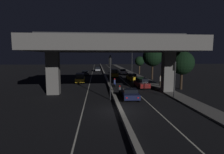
# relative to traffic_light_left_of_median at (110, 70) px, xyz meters

# --- Properties ---
(ground_plane) EXTENTS (200.00, 200.00, 0.00)m
(ground_plane) POSITION_rel_traffic_light_left_of_median_xyz_m (0.61, -4.45, -3.75)
(ground_plane) COLOR black
(lane_line_left_inner) EXTENTS (0.12, 126.00, 0.00)m
(lane_line_left_inner) POSITION_rel_traffic_light_left_of_median_xyz_m (-3.07, 30.55, -3.75)
(lane_line_left_inner) COLOR beige
(lane_line_left_inner) RESTS_ON ground_plane
(lane_line_right_inner) EXTENTS (0.12, 126.00, 0.00)m
(lane_line_right_inner) POSITION_rel_traffic_light_left_of_median_xyz_m (4.28, 30.55, -3.75)
(lane_line_right_inner) COLOR beige
(lane_line_right_inner) RESTS_ON ground_plane
(median_divider) EXTENTS (0.41, 126.00, 0.37)m
(median_divider) POSITION_rel_traffic_light_left_of_median_xyz_m (0.61, 30.55, -3.56)
(median_divider) COLOR gray
(median_divider) RESTS_ON ground_plane
(sidewalk_right) EXTENTS (2.21, 126.00, 0.17)m
(sidewalk_right) POSITION_rel_traffic_light_left_of_median_xyz_m (9.16, 23.55, -3.66)
(sidewalk_right) COLOR #5B5956
(sidewalk_right) RESTS_ON ground_plane
(elevated_overpass) EXTENTS (21.77, 12.48, 8.70)m
(elevated_overpass) POSITION_rel_traffic_light_left_of_median_xyz_m (0.61, 3.98, 2.98)
(elevated_overpass) COLOR #5B5956
(elevated_overpass) RESTS_ON ground_plane
(traffic_light_left_of_median) EXTENTS (0.30, 0.49, 5.52)m
(traffic_light_left_of_median) POSITION_rel_traffic_light_left_of_median_xyz_m (0.00, 0.00, 0.00)
(traffic_light_left_of_median) COLOR black
(traffic_light_left_of_median) RESTS_ON ground_plane
(traffic_light_right_of_median) EXTENTS (0.30, 0.49, 4.73)m
(traffic_light_right_of_median) POSITION_rel_traffic_light_left_of_median_xyz_m (8.16, 0.01, -0.52)
(traffic_light_right_of_median) COLOR black
(traffic_light_right_of_median) RESTS_ON ground_plane
(street_lamp) EXTENTS (2.78, 0.32, 7.11)m
(street_lamp) POSITION_rel_traffic_light_left_of_median_xyz_m (8.50, 30.76, 0.56)
(street_lamp) COLOR #2D2D30
(street_lamp) RESTS_ON ground_plane
(car_dark_blue_lead) EXTENTS (2.19, 4.02, 1.36)m
(car_dark_blue_lead) POSITION_rel_traffic_light_left_of_median_xyz_m (2.51, 0.02, -3.03)
(car_dark_blue_lead) COLOR #141938
(car_dark_blue_lead) RESTS_ON ground_plane
(car_dark_red_second) EXTENTS (1.93, 4.70, 1.67)m
(car_dark_red_second) POSITION_rel_traffic_light_left_of_median_xyz_m (6.01, 7.82, -2.88)
(car_dark_red_second) COLOR #591414
(car_dark_red_second) RESTS_ON ground_plane
(car_taxi_yellow_third) EXTENTS (2.03, 4.58, 1.59)m
(car_taxi_yellow_third) POSITION_rel_traffic_light_left_of_median_xyz_m (6.02, 16.32, -2.95)
(car_taxi_yellow_third) COLOR gold
(car_taxi_yellow_third) RESTS_ON ground_plane
(car_taxi_yellow_fourth) EXTENTS (2.07, 4.45, 2.06)m
(car_taxi_yellow_fourth) POSITION_rel_traffic_light_left_of_median_xyz_m (2.76, 23.67, -2.67)
(car_taxi_yellow_fourth) COLOR gold
(car_taxi_yellow_fourth) RESTS_ON ground_plane
(car_white_fifth) EXTENTS (2.00, 4.08, 1.56)m
(car_white_fifth) POSITION_rel_traffic_light_left_of_median_xyz_m (6.03, 30.11, -2.93)
(car_white_fifth) COLOR silver
(car_white_fifth) RESTS_ON ground_plane
(car_taxi_yellow_lead_oncoming) EXTENTS (2.10, 4.75, 1.92)m
(car_taxi_yellow_lead_oncoming) POSITION_rel_traffic_light_left_of_median_xyz_m (-5.04, 14.54, -2.73)
(car_taxi_yellow_lead_oncoming) COLOR gold
(car_taxi_yellow_lead_oncoming) RESTS_ON ground_plane
(car_grey_second_oncoming) EXTENTS (1.97, 4.13, 1.40)m
(car_grey_second_oncoming) POSITION_rel_traffic_light_left_of_median_xyz_m (-4.92, 27.86, -3.03)
(car_grey_second_oncoming) COLOR #515459
(car_grey_second_oncoming) RESTS_ON ground_plane
(car_silver_third_oncoming) EXTENTS (1.89, 4.55, 1.63)m
(car_silver_third_oncoming) POSITION_rel_traffic_light_left_of_median_xyz_m (-1.26, 41.36, -2.87)
(car_silver_third_oncoming) COLOR gray
(car_silver_third_oncoming) RESTS_ON ground_plane
(motorcycle_black_filtering_near) EXTENTS (0.34, 1.85, 1.36)m
(motorcycle_black_filtering_near) POSITION_rel_traffic_light_left_of_median_xyz_m (1.51, 2.56, -3.16)
(motorcycle_black_filtering_near) COLOR black
(motorcycle_black_filtering_near) RESTS_ON ground_plane
(motorcycle_blue_filtering_mid) EXTENTS (0.33, 1.89, 1.49)m
(motorcycle_blue_filtering_mid) POSITION_rel_traffic_light_left_of_median_xyz_m (1.50, 9.39, -3.12)
(motorcycle_blue_filtering_mid) COLOR black
(motorcycle_blue_filtering_mid) RESTS_ON ground_plane
(pedestrian_on_sidewalk) EXTENTS (0.34, 0.34, 1.83)m
(pedestrian_on_sidewalk) POSITION_rel_traffic_light_left_of_median_xyz_m (9.47, 8.29, -2.65)
(pedestrian_on_sidewalk) COLOR #2D261E
(pedestrian_on_sidewalk) RESTS_ON sidewalk_right
(roadside_tree_kerbside_near) EXTENTS (3.79, 3.79, 6.23)m
(roadside_tree_kerbside_near) POSITION_rel_traffic_light_left_of_median_xyz_m (12.09, 5.91, 0.56)
(roadside_tree_kerbside_near) COLOR #2D2116
(roadside_tree_kerbside_near) RESTS_ON ground_plane
(roadside_tree_kerbside_mid) EXTENTS (4.57, 4.57, 7.63)m
(roadside_tree_kerbside_mid) POSITION_rel_traffic_light_left_of_median_xyz_m (11.23, 18.32, 1.57)
(roadside_tree_kerbside_mid) COLOR #2D2116
(roadside_tree_kerbside_mid) RESTS_ON ground_plane
(roadside_tree_kerbside_far) EXTENTS (2.81, 2.81, 5.34)m
(roadside_tree_kerbside_far) POSITION_rel_traffic_light_left_of_median_xyz_m (11.07, 29.99, 0.15)
(roadside_tree_kerbside_far) COLOR #38281C
(roadside_tree_kerbside_far) RESTS_ON ground_plane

